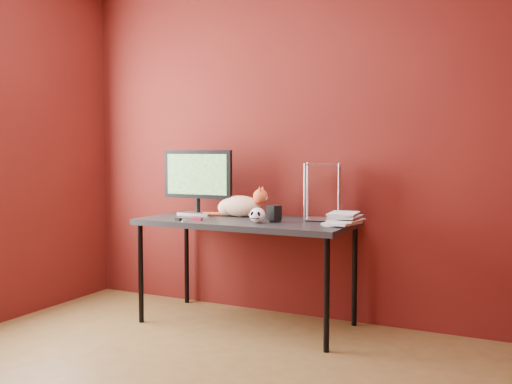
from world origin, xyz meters
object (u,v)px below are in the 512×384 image
at_px(skull_mug, 257,215).
at_px(book_stack, 333,151).
at_px(desk, 247,227).
at_px(cat, 240,206).
at_px(monitor, 198,179).
at_px(speaker, 274,214).

xyz_separation_m(skull_mug, book_stack, (0.47, 0.16, 0.43)).
bearing_deg(desk, cat, 131.31).
bearing_deg(book_stack, skull_mug, -161.79).
relative_size(monitor, cat, 1.16).
distance_m(skull_mug, speaker, 0.13).
height_order(skull_mug, speaker, speaker).
bearing_deg(monitor, desk, -15.03).
bearing_deg(monitor, cat, 3.47).
bearing_deg(cat, skull_mug, -47.74).
bearing_deg(monitor, book_stack, -7.32).
xyz_separation_m(desk, monitor, (-0.47, 0.11, 0.32)).
distance_m(desk, cat, 0.23).
xyz_separation_m(cat, skull_mug, (0.28, -0.29, -0.03)).
bearing_deg(book_stack, cat, 169.92).
relative_size(cat, skull_mug, 4.55).
height_order(speaker, book_stack, book_stack).
height_order(cat, skull_mug, cat).
height_order(monitor, cat, monitor).
relative_size(desk, monitor, 2.65).
bearing_deg(skull_mug, desk, 129.29).
bearing_deg(skull_mug, monitor, 150.47).
distance_m(monitor, skull_mug, 0.71).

